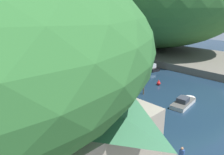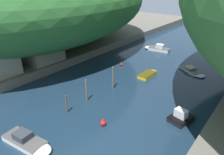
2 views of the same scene
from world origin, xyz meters
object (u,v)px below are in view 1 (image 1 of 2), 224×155
object	(u,v)px
person_by_boathouse	(181,155)
waterfront_building	(73,113)
boat_white_cruiser	(92,69)
person_on_quay	(102,119)
boat_far_upstream	(39,62)
boat_red_skiff	(151,68)
boat_open_rowboat	(185,101)
channel_buoy_far	(65,74)
boathouse_shed	(30,85)
channel_buoy_near	(159,83)
boat_moored_right	(94,60)

from	to	relation	value
person_by_boathouse	waterfront_building	bearing A→B (deg)	20.45
boat_white_cruiser	person_on_quay	bearing A→B (deg)	-124.20
boat_far_upstream	boat_red_skiff	size ratio (longest dim) A/B	1.62
waterfront_building	boat_open_rowboat	xyz separation A→B (m)	(18.05, -1.56, -4.16)
person_on_quay	person_by_boathouse	world-z (taller)	same
waterfront_building	channel_buoy_far	size ratio (longest dim) A/B	17.65
boathouse_shed	channel_buoy_near	world-z (taller)	boathouse_shed
boat_moored_right	channel_buoy_far	world-z (taller)	channel_buoy_far
waterfront_building	person_by_boathouse	size ratio (longest dim) A/B	8.59
boat_far_upstream	person_on_quay	xyz separation A→B (m)	(-10.05, -34.78, 1.99)
boat_white_cruiser	boat_moored_right	world-z (taller)	boat_moored_right
boat_open_rowboat	person_on_quay	world-z (taller)	person_on_quay
boat_moored_right	waterfront_building	bearing A→B (deg)	-9.42
person_by_boathouse	boathouse_shed	bearing A→B (deg)	1.42
waterfront_building	boat_moored_right	distance (m)	37.10
person_by_boathouse	boat_far_upstream	bearing A→B (deg)	-18.59
boathouse_shed	boat_moored_right	xyz separation A→B (m)	(23.29, 15.19, -3.31)
person_on_quay	channel_buoy_near	bearing A→B (deg)	-59.14
boat_white_cruiser	boat_red_skiff	bearing A→B (deg)	-40.73
waterfront_building	boat_white_cruiser	bearing A→B (deg)	47.80
boat_moored_right	boat_open_rowboat	xyz separation A→B (m)	(-6.69, -28.87, 0.15)
boat_open_rowboat	channel_buoy_near	size ratio (longest dim) A/B	5.98
person_on_quay	person_by_boathouse	bearing A→B (deg)	-160.78
boat_far_upstream	channel_buoy_far	xyz separation A→B (m)	(-0.81, -13.02, -0.16)
boat_open_rowboat	boat_far_upstream	size ratio (longest dim) A/B	1.00
boat_red_skiff	channel_buoy_far	size ratio (longest dim) A/B	4.62
boat_moored_right	boat_far_upstream	size ratio (longest dim) A/B	0.95
channel_buoy_far	channel_buoy_near	bearing A→B (deg)	-60.72
boat_far_upstream	person_by_boathouse	xyz separation A→B (m)	(-9.32, -43.43, 1.99)
boathouse_shed	person_by_boathouse	world-z (taller)	boathouse_shed
boat_moored_right	person_on_quay	bearing A→B (deg)	-5.21
waterfront_building	boat_far_upstream	xyz separation A→B (m)	(13.62, 34.96, -4.07)
boathouse_shed	channel_buoy_far	world-z (taller)	boathouse_shed
boat_red_skiff	channel_buoy_far	bearing A→B (deg)	161.28
person_by_boathouse	channel_buoy_far	bearing A→B (deg)	-22.12
channel_buoy_far	person_on_quay	size ratio (longest dim) A/B	0.49
channel_buoy_far	person_by_boathouse	xyz separation A→B (m)	(-8.51, -30.41, 2.16)
channel_buoy_near	boat_moored_right	bearing A→B (deg)	82.73
channel_buoy_near	person_on_quay	bearing A→B (deg)	-163.53
boat_moored_right	boat_open_rowboat	world-z (taller)	boat_open_rowboat
channel_buoy_far	person_by_boathouse	world-z (taller)	person_by_boathouse
boathouse_shed	channel_buoy_near	xyz separation A→B (m)	(20.52, -6.51, -3.16)
channel_buoy_near	channel_buoy_far	world-z (taller)	channel_buoy_near
channel_buoy_far	boat_open_rowboat	bearing A→B (deg)	-77.45
boat_far_upstream	boat_red_skiff	world-z (taller)	boat_red_skiff
boat_moored_right	person_on_quay	world-z (taller)	person_on_quay
waterfront_building	boat_red_skiff	size ratio (longest dim) A/B	3.82
boathouse_shed	boat_red_skiff	world-z (taller)	boathouse_shed
person_by_boathouse	boat_red_skiff	bearing A→B (deg)	-56.19
waterfront_building	person_on_quay	size ratio (longest dim) A/B	8.59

